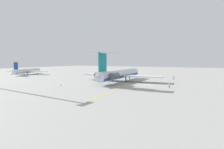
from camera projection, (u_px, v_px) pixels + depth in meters
ground at (148, 84)px, 66.80m from camera, size 358.85×358.85×0.00m
main_jetliner at (119, 74)px, 75.10m from camera, size 39.52×35.13×11.52m
airliner_mid_left at (28, 71)px, 114.49m from camera, size 25.14×25.24×7.72m
ground_crew_near_nose at (174, 77)px, 80.80m from camera, size 0.47×0.29×1.84m
ground_crew_near_tail at (174, 77)px, 84.05m from camera, size 0.32×0.33×1.70m
ground_crew_portside at (169, 84)px, 57.60m from camera, size 0.29×0.46×1.81m
ground_crew_starboard at (105, 74)px, 103.55m from camera, size 0.30×0.39×1.81m
safety_cone_nose at (61, 85)px, 63.06m from camera, size 0.40×0.40×0.55m
taxiway_centreline at (138, 82)px, 72.64m from camera, size 74.90×4.55×0.01m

